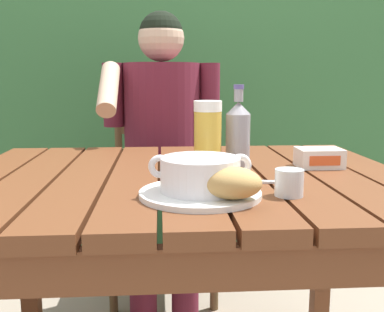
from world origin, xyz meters
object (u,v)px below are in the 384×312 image
(bread_roll, at_px, (231,183))
(beer_bottle, at_px, (238,135))
(serving_plate, at_px, (200,194))
(butter_tub, at_px, (319,158))
(beer_glass, at_px, (208,138))
(soup_bowl, at_px, (200,173))
(person_eating, at_px, (162,139))
(chair_near_diner, at_px, (163,189))
(table_knife, at_px, (257,181))
(water_glass_small, at_px, (289,183))

(bread_roll, relative_size, beer_bottle, 0.62)
(serving_plate, distance_m, butter_tub, 0.47)
(beer_glass, xyz_separation_m, beer_bottle, (0.08, 0.03, 0.00))
(soup_bowl, xyz_separation_m, bread_roll, (0.06, -0.07, -0.01))
(person_eating, relative_size, beer_bottle, 5.41)
(chair_near_diner, bearing_deg, table_knife, -77.67)
(water_glass_small, bearing_deg, chair_near_diner, 103.01)
(chair_near_diner, height_order, butter_tub, chair_near_diner)
(chair_near_diner, xyz_separation_m, table_knife, (0.22, -1.02, 0.27))
(chair_near_diner, relative_size, beer_bottle, 3.95)
(person_eating, bearing_deg, table_knife, -74.68)
(soup_bowl, distance_m, butter_tub, 0.47)
(person_eating, bearing_deg, beer_glass, -80.86)
(chair_near_diner, height_order, beer_glass, beer_glass)
(beer_bottle, bearing_deg, water_glass_small, -75.56)
(beer_bottle, bearing_deg, person_eating, 106.22)
(butter_tub, bearing_deg, beer_bottle, -170.04)
(bread_roll, bearing_deg, water_glass_small, 22.73)
(chair_near_diner, xyz_separation_m, water_glass_small, (0.27, -1.15, 0.30))
(chair_near_diner, distance_m, table_knife, 1.08)
(soup_bowl, bearing_deg, serving_plate, 180.00)
(water_glass_small, bearing_deg, person_eating, 105.73)
(serving_plate, distance_m, beer_bottle, 0.29)
(chair_near_diner, relative_size, beer_glass, 4.78)
(bread_roll, xyz_separation_m, beer_bottle, (0.07, 0.32, 0.05))
(person_eating, height_order, butter_tub, person_eating)
(person_eating, height_order, water_glass_small, person_eating)
(table_knife, bearing_deg, serving_plate, -142.35)
(chair_near_diner, xyz_separation_m, bread_roll, (0.13, -1.20, 0.31))
(beer_bottle, height_order, table_knife, beer_bottle)
(serving_plate, relative_size, beer_bottle, 1.13)
(soup_bowl, bearing_deg, chair_near_diner, 93.78)
(chair_near_diner, bearing_deg, person_eating, -90.81)
(butter_tub, height_order, table_knife, butter_tub)
(chair_near_diner, distance_m, beer_bottle, 0.98)
(person_eating, xyz_separation_m, water_glass_small, (0.27, -0.95, 0.03))
(beer_glass, bearing_deg, chair_near_diner, 97.04)
(beer_bottle, bearing_deg, soup_bowl, -116.20)
(person_eating, bearing_deg, butter_tub, -55.82)
(person_eating, xyz_separation_m, soup_bowl, (0.08, -0.94, 0.05))
(bread_roll, bearing_deg, table_knife, 62.93)
(person_eating, distance_m, water_glass_small, 0.99)
(beer_glass, bearing_deg, bread_roll, -86.37)
(soup_bowl, xyz_separation_m, beer_glass, (0.04, 0.22, 0.05))
(butter_tub, bearing_deg, serving_plate, -141.15)
(serving_plate, relative_size, water_glass_small, 4.25)
(soup_bowl, distance_m, table_knife, 0.19)
(chair_near_diner, distance_m, soup_bowl, 1.18)
(person_eating, relative_size, water_glass_small, 20.42)
(serving_plate, height_order, butter_tub, butter_tub)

